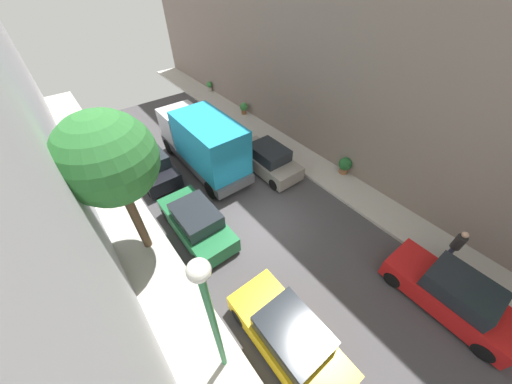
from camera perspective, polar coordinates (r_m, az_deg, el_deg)
The scene contains 15 objects.
ground at distance 12.55m, azimuth 1.62°, elevation -6.51°, with size 32.00×32.00×0.00m, color #423F42.
sidewalk_left at distance 11.32m, azimuth -19.42°, elevation -17.90°, with size 2.00×44.00×0.15m, color #B7B2A8.
sidewalk_right at distance 15.29m, azimuth 16.31°, elevation 2.79°, with size 2.00×44.00×0.15m, color #B7B2A8.
parked_car_left_2 at distance 9.36m, azimuth 7.13°, elevation -28.58°, with size 1.78×4.20×1.57m.
parked_car_left_3 at distance 11.88m, azimuth -12.70°, elevation -6.37°, with size 1.78×4.20×1.57m.
parked_car_left_4 at distance 15.69m, azimuth -21.81°, elevation 5.43°, with size 1.78×4.20×1.57m.
parked_car_right_1 at distance 11.95m, azimuth 36.54°, elevation -17.19°, with size 1.78×4.20×1.57m.
parked_car_right_2 at distance 15.01m, azimuth 2.49°, elevation 7.05°, with size 1.78×4.20×1.57m.
delivery_truck at distance 14.74m, azimuth -11.34°, elevation 10.47°, with size 2.26×6.60×3.38m.
pedestrian at distance 12.97m, azimuth 37.18°, elevation -9.22°, with size 0.40×0.36×1.72m.
street_tree_0 at distance 9.55m, azimuth -29.22°, elevation 6.08°, with size 3.11×3.11×6.07m.
potted_plant_0 at distance 15.46m, azimuth 18.65°, elevation 5.56°, with size 0.71×0.71×0.96m.
potted_plant_1 at distance 25.11m, azimuth -10.02°, elevation 21.64°, with size 0.50×0.50×0.78m.
potted_plant_3 at distance 20.80m, azimuth -2.66°, elevation 17.73°, with size 0.59×0.59×0.85m.
lamp_post at distance 6.27m, azimuth -9.79°, elevation -24.26°, with size 0.44×0.44×5.62m.
Camera 1 is at (-5.28, -6.16, 9.57)m, focal length 18.52 mm.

